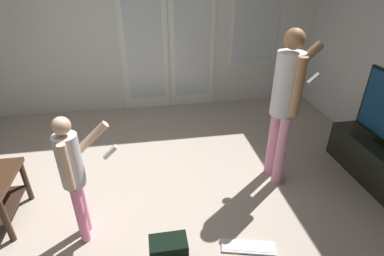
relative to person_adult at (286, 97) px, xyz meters
The scene contains 6 objects.
ground_plane 1.98m from the person_adult, behind, with size 6.36×4.84×0.02m, color #B3A294.
wall_back_with_doors 2.67m from the person_adult, 126.77° to the left, with size 6.36×0.09×2.62m.
person_adult is the anchor object (origin of this frame).
person_child 1.99m from the person_adult, 165.95° to the right, with size 0.44×0.32×1.14m.
backpack 1.74m from the person_adult, 143.83° to the right, with size 0.29×0.21×0.27m.
loose_keyboard 1.40m from the person_adult, 124.09° to the right, with size 0.46×0.24×0.02m.
Camera 1 is at (0.38, -2.17, 2.07)m, focal length 27.93 mm.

